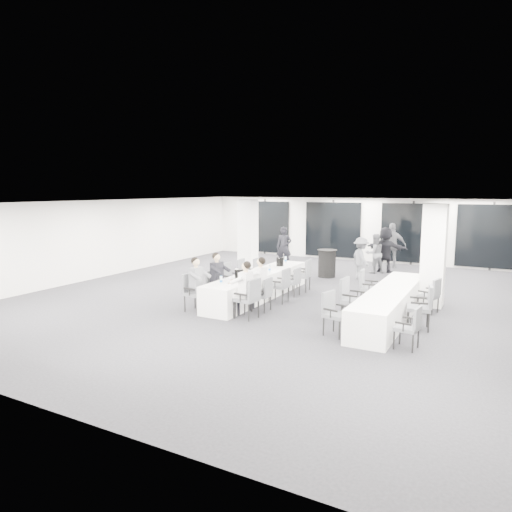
{
  "coord_description": "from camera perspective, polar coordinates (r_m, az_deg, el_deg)",
  "views": [
    {
      "loc": [
        5.71,
        -12.07,
        3.18
      ],
      "look_at": [
        -0.63,
        -0.2,
        1.21
      ],
      "focal_mm": 32.0,
      "sensor_mm": 36.0,
      "label": 1
    }
  ],
  "objects": [
    {
      "name": "room",
      "position": [
        14.15,
        7.94,
        0.98
      ],
      "size": [
        14.04,
        16.04,
        2.84
      ],
      "color": "black",
      "rests_on": "ground"
    },
    {
      "name": "chair_side_left_far",
      "position": [
        12.9,
        13.73,
        -3.59
      ],
      "size": [
        0.55,
        0.6,
        1.0
      ],
      "rotation": [
        0.0,
        0.0,
        -1.46
      ],
      "color": "#585C61",
      "rests_on": "floor"
    },
    {
      "name": "column_right",
      "position": [
        13.28,
        21.32,
        0.06
      ],
      "size": [
        0.6,
        0.6,
        2.8
      ],
      "primitive_type": "cube",
      "color": "white",
      "rests_on": "floor"
    },
    {
      "name": "seated_guest_d",
      "position": [
        11.98,
        0.3,
        -3.06
      ],
      "size": [
        0.5,
        0.38,
        1.44
      ],
      "rotation": [
        0.0,
        0.0,
        1.57
      ],
      "color": "white",
      "rests_on": "floor"
    },
    {
      "name": "standing_guest_c",
      "position": [
        16.52,
        13.0,
        0.03
      ],
      "size": [
        1.17,
        1.19,
        1.71
      ],
      "primitive_type": "imported",
      "rotation": [
        0.0,
        0.0,
        2.32
      ],
      "color": "#5B5D63",
      "rests_on": "floor"
    },
    {
      "name": "standing_guest_a",
      "position": [
        18.58,
        3.52,
        1.43
      ],
      "size": [
        0.84,
        0.76,
        1.9
      ],
      "primitive_type": "imported",
      "rotation": [
        0.0,
        0.0,
        0.34
      ],
      "color": "black",
      "rests_on": "floor"
    },
    {
      "name": "standing_guest_f",
      "position": [
        18.27,
        15.88,
        1.15
      ],
      "size": [
        1.93,
        1.07,
        1.99
      ],
      "primitive_type": "imported",
      "rotation": [
        0.0,
        0.0,
        2.93
      ],
      "color": "black",
      "rests_on": "floor"
    },
    {
      "name": "chair_main_left_second",
      "position": [
        12.91,
        -5.29,
        -3.58
      ],
      "size": [
        0.53,
        0.57,
        0.92
      ],
      "rotation": [
        0.0,
        0.0,
        -1.42
      ],
      "color": "#585C61",
      "rests_on": "floor"
    },
    {
      "name": "seated_guest_c",
      "position": [
        11.3,
        -1.55,
        -3.75
      ],
      "size": [
        0.5,
        0.38,
        1.44
      ],
      "rotation": [
        0.0,
        0.0,
        1.57
      ],
      "color": "white",
      "rests_on": "floor"
    },
    {
      "name": "water_bottle_a",
      "position": [
        11.79,
        -4.38,
        -3.05
      ],
      "size": [
        0.07,
        0.07,
        0.22
      ],
      "primitive_type": "cylinder",
      "color": "silver",
      "rests_on": "banquet_table_main"
    },
    {
      "name": "chair_main_right_near",
      "position": [
        11.27,
        -0.82,
        -5.02
      ],
      "size": [
        0.57,
        0.61,
        1.01
      ],
      "rotation": [
        0.0,
        0.0,
        1.46
      ],
      "color": "#585C61",
      "rests_on": "floor"
    },
    {
      "name": "chair_main_left_far",
      "position": [
        15.27,
        0.48,
        -1.74
      ],
      "size": [
        0.48,
        0.52,
        0.89
      ],
      "rotation": [
        0.0,
        0.0,
        -1.51
      ],
      "color": "#585C61",
      "rests_on": "floor"
    },
    {
      "name": "ice_bucket_far",
      "position": [
        14.57,
        3.01,
        -0.74
      ],
      "size": [
        0.24,
        0.24,
        0.27
      ],
      "primitive_type": "cylinder",
      "color": "black",
      "rests_on": "banquet_table_main"
    },
    {
      "name": "chair_main_left_mid",
      "position": [
        13.65,
        -3.22,
        -2.68
      ],
      "size": [
        0.52,
        0.58,
        1.01
      ],
      "rotation": [
        0.0,
        0.0,
        -1.6
      ],
      "color": "#585C61",
      "rests_on": "floor"
    },
    {
      "name": "chair_main_left_fourth",
      "position": [
        14.4,
        -1.4,
        -2.12
      ],
      "size": [
        0.53,
        0.59,
        1.0
      ],
      "rotation": [
        0.0,
        0.0,
        -1.51
      ],
      "color": "#585C61",
      "rests_on": "floor"
    },
    {
      "name": "chair_side_left_mid",
      "position": [
        11.39,
        11.69,
        -4.97
      ],
      "size": [
        0.56,
        0.61,
        1.04
      ],
      "rotation": [
        0.0,
        0.0,
        -1.63
      ],
      "color": "#585C61",
      "rests_on": "floor"
    },
    {
      "name": "column_left",
      "position": [
        17.57,
        -1.02,
        2.52
      ],
      "size": [
        0.6,
        0.6,
        2.8
      ],
      "primitive_type": "cube",
      "color": "white",
      "rests_on": "floor"
    },
    {
      "name": "chair_side_left_near",
      "position": [
        10.21,
        9.67,
        -6.74
      ],
      "size": [
        0.59,
        0.61,
        0.96
      ],
      "rotation": [
        0.0,
        0.0,
        -1.82
      ],
      "color": "#585C61",
      "rests_on": "floor"
    },
    {
      "name": "standing_guest_b",
      "position": [
        17.94,
        14.63,
        0.62
      ],
      "size": [
        0.95,
        0.92,
        1.71
      ],
      "primitive_type": "imported",
      "rotation": [
        0.0,
        0.0,
        3.86
      ],
      "color": "#5B5D63",
      "rests_on": "floor"
    },
    {
      "name": "seated_guest_a",
      "position": [
        11.97,
        -7.23,
        -3.13
      ],
      "size": [
        0.5,
        0.38,
        1.44
      ],
      "rotation": [
        0.0,
        0.0,
        -1.57
      ],
      "color": "#5B5D63",
      "rests_on": "floor"
    },
    {
      "name": "standing_guest_g",
      "position": [
        19.12,
        -1.47,
        1.32
      ],
      "size": [
        0.79,
        0.79,
        1.69
      ],
      "primitive_type": "imported",
      "rotation": [
        0.0,
        0.0,
        -0.77
      ],
      "color": "black",
      "rests_on": "floor"
    },
    {
      "name": "seated_guest_b",
      "position": [
        12.77,
        -4.67,
        -2.37
      ],
      "size": [
        0.5,
        0.38,
        1.44
      ],
      "rotation": [
        0.0,
        0.0,
        -1.57
      ],
      "color": "black",
      "rests_on": "floor"
    },
    {
      "name": "wine_glass",
      "position": [
        11.7,
        -3.32,
        -2.84
      ],
      "size": [
        0.08,
        0.08,
        0.22
      ],
      "color": "silver",
      "rests_on": "banquet_table_main"
    },
    {
      "name": "plate_b",
      "position": [
        11.85,
        -3.24,
        -3.45
      ],
      "size": [
        0.2,
        0.2,
        0.03
      ],
      "color": "white",
      "rests_on": "banquet_table_main"
    },
    {
      "name": "chair_main_right_second",
      "position": [
        11.97,
        0.99,
        -4.57
      ],
      "size": [
        0.45,
        0.51,
        0.89
      ],
      "rotation": [
        0.0,
        0.0,
        1.58
      ],
      "color": "#585C61",
      "rests_on": "floor"
    },
    {
      "name": "chair_main_right_fourth",
      "position": [
        13.72,
        4.74,
        -3.01
      ],
      "size": [
        0.45,
        0.5,
        0.86
      ],
      "rotation": [
        0.0,
        0.0,
        1.52
      ],
      "color": "#585C61",
      "rests_on": "floor"
    },
    {
      "name": "chair_side_right_near",
      "position": [
        9.69,
        18.78,
        -8.16
      ],
      "size": [
        0.5,
        0.54,
        0.88
      ],
      "rotation": [
        0.0,
        0.0,
        1.45
      ],
      "color": "#585C61",
      "rests_on": "floor"
    },
    {
      "name": "chair_main_right_far",
      "position": [
        14.42,
        6.04,
        -2.12
      ],
      "size": [
        0.55,
        0.6,
        1.01
      ],
      "rotation": [
        0.0,
        0.0,
        1.66
      ],
      "color": "#585C61",
      "rests_on": "floor"
    },
    {
      "name": "plate_c",
      "position": [
        13.07,
        -0.03,
        -2.33
      ],
      "size": [
        0.18,
        0.18,
        0.03
      ],
      "color": "white",
      "rests_on": "banquet_table_main"
    },
    {
      "name": "chair_main_left_near",
      "position": [
        12.12,
        -7.85,
        -4.19
      ],
      "size": [
        0.54,
        0.59,
        1.0
      ],
      "rotation": [
        0.0,
        0.0,
        -1.64
      ],
      "color": "#585C61",
      "rests_on": "floor"
    },
    {
      "name": "chair_side_right_far",
      "position": [
        12.6,
        21.07,
        -4.4
      ],
      "size": [
        0.56,
        0.59,
        0.92
      ],
      "rotation": [
        0.0,
        0.0,
        1.31
      ],
      "color": "#585C61",
      "rests_on": "floor"
    },
    {
      "name": "cocktail_table",
      "position": [
        16.84,
        8.85,
        -0.89
      ],
      "size": [
        0.72,
        0.72,
        1.0
      ],
      "color": "black",
      "rests_on": "floor"
    },
    {
      "name": "chair_main_right_mid",
      "position": [
        12.91,
        3.22,
        -3.4
      ],
      "size": [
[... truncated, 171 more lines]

